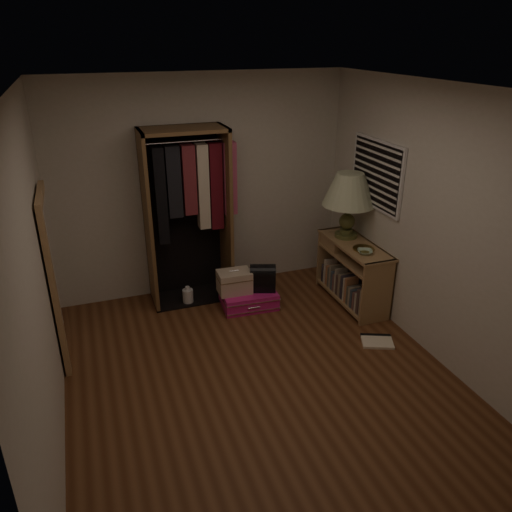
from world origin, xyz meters
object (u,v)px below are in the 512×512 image
at_px(train_case, 234,282).
at_px(black_bag, 263,277).
at_px(table_lamp, 349,191).
at_px(console_bookshelf, 351,270).
at_px(pink_suitcase, 249,298).
at_px(open_wardrobe, 190,201).
at_px(white_jug, 188,296).
at_px(floor_mirror, 55,278).

distance_m(train_case, black_bag, 0.34).
xyz_separation_m(black_bag, table_lamp, (1.04, -0.05, 0.95)).
xyz_separation_m(console_bookshelf, pink_suitcase, (-1.20, 0.26, -0.29)).
xyz_separation_m(console_bookshelf, open_wardrobe, (-1.75, 0.73, 0.82)).
bearing_deg(train_case, open_wardrobe, 133.43).
relative_size(console_bookshelf, white_jug, 5.02).
bearing_deg(floor_mirror, black_bag, 7.14).
bearing_deg(black_bag, train_case, -170.38).
xyz_separation_m(open_wardrobe, train_case, (0.38, -0.44, -0.88)).
bearing_deg(pink_suitcase, open_wardrobe, 142.54).
bearing_deg(white_jug, floor_mirror, -156.35).
xyz_separation_m(floor_mirror, white_jug, (1.37, 0.60, -0.76)).
xyz_separation_m(floor_mirror, train_case, (1.87, 0.33, -0.52)).
xyz_separation_m(pink_suitcase, train_case, (-0.16, 0.03, 0.23)).
bearing_deg(open_wardrobe, table_lamp, -17.15).
distance_m(floor_mirror, black_bag, 2.27).
bearing_deg(console_bookshelf, pink_suitcase, 167.89).
distance_m(console_bookshelf, white_jug, 1.97).
height_order(open_wardrobe, pink_suitcase, open_wardrobe).
xyz_separation_m(console_bookshelf, white_jug, (-1.87, 0.56, -0.30)).
height_order(open_wardrobe, white_jug, open_wardrobe).
bearing_deg(black_bag, floor_mirror, -153.20).
distance_m(open_wardrobe, table_lamp, 1.83).
distance_m(floor_mirror, pink_suitcase, 2.19).
distance_m(floor_mirror, white_jug, 1.68).
xyz_separation_m(train_case, black_bag, (0.33, -0.06, 0.03)).
xyz_separation_m(console_bookshelf, floor_mirror, (-3.24, -0.04, 0.46)).
distance_m(open_wardrobe, train_case, 1.06).
bearing_deg(pink_suitcase, floor_mirror, -168.21).
relative_size(pink_suitcase, white_jug, 3.03).
distance_m(open_wardrobe, pink_suitcase, 1.33).
bearing_deg(white_jug, open_wardrobe, 54.19).
bearing_deg(table_lamp, pink_suitcase, 176.64).
bearing_deg(table_lamp, open_wardrobe, 162.85).
distance_m(train_case, table_lamp, 1.69).
bearing_deg(black_bag, table_lamp, 17.11).
bearing_deg(black_bag, white_jug, 178.41).
distance_m(black_bag, white_jug, 0.93).
distance_m(open_wardrobe, floor_mirror, 1.72).
height_order(open_wardrobe, floor_mirror, open_wardrobe).
bearing_deg(pink_suitcase, console_bookshelf, -8.71).
bearing_deg(open_wardrobe, floor_mirror, -152.73).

